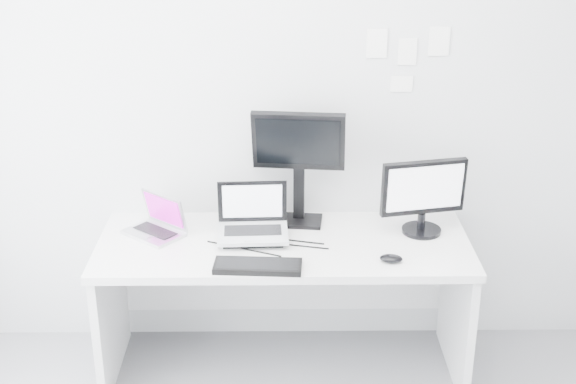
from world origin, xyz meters
name	(u,v)px	position (x,y,z in m)	size (l,w,h in m)	color
back_wall	(283,98)	(0.00, 1.60, 1.35)	(3.60, 3.60, 0.00)	#BBBDBF
desk	(284,307)	(0.00, 1.25, 0.36)	(1.80, 0.70, 0.73)	silver
macbook	(152,216)	(-0.64, 1.33, 0.83)	(0.28, 0.21, 0.21)	#B5B5B9
speaker	(256,204)	(-0.14, 1.53, 0.81)	(0.08, 0.08, 0.16)	black
dell_laptop	(253,214)	(-0.15, 1.27, 0.87)	(0.34, 0.26, 0.28)	silver
rear_monitor	(299,166)	(0.08, 1.47, 1.04)	(0.45, 0.16, 0.62)	black
samsung_monitor	(424,196)	(0.68, 1.35, 0.92)	(0.42, 0.19, 0.39)	black
keyboard	(258,266)	(-0.12, 0.98, 0.74)	(0.40, 0.14, 0.03)	black
mouse	(391,259)	(0.49, 1.04, 0.75)	(0.11, 0.07, 0.03)	black
wall_note_0	(377,43)	(0.45, 1.59, 1.62)	(0.10, 0.00, 0.14)	white
wall_note_1	(407,52)	(0.60, 1.59, 1.58)	(0.09, 0.00, 0.13)	white
wall_note_2	(439,41)	(0.75, 1.59, 1.63)	(0.10, 0.00, 0.14)	white
wall_note_3	(401,84)	(0.58, 1.59, 1.42)	(0.11, 0.00, 0.08)	white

